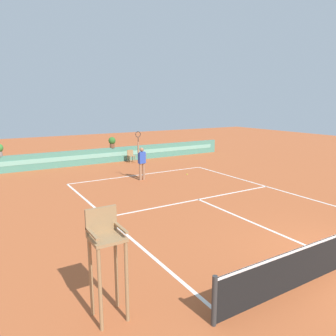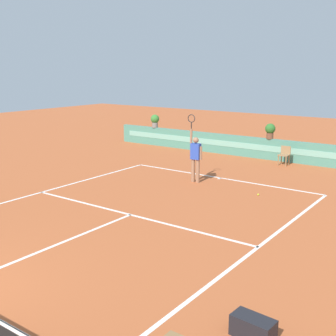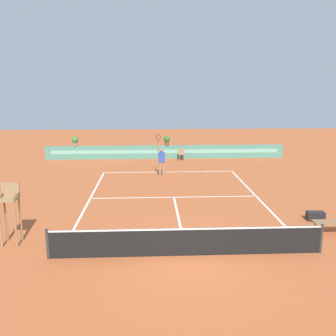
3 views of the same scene
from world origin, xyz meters
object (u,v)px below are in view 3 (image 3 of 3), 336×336
bench_courtside (335,225)px  tennis_player (161,159)px  gear_bag (315,216)px  umpire_chair (10,206)px  ball_kid_chair (181,154)px  potted_plant_far_left (75,141)px  tennis_ball_near_baseline (206,176)px  potted_plant_centre (167,140)px

bench_courtside → tennis_player: (-6.11, 9.27, 0.67)m
bench_courtside → gear_bag: bearing=92.0°
umpire_chair → ball_kid_chair: size_ratio=2.52×
potted_plant_far_left → umpire_chair: bearing=-87.1°
umpire_chair → bench_courtside: bearing=1.1°
bench_courtside → tennis_ball_near_baseline: (-3.39, 9.01, -0.34)m
umpire_chair → bench_courtside: 11.64m
tennis_player → tennis_ball_near_baseline: 2.92m
bench_courtside → potted_plant_centre: bearing=110.4°
tennis_ball_near_baseline → potted_plant_far_left: potted_plant_far_left is taller
ball_kid_chair → tennis_ball_near_baseline: (1.10, -5.16, -0.44)m
tennis_player → tennis_ball_near_baseline: tennis_player is taller
bench_courtside → potted_plant_centre: 15.93m
umpire_chair → tennis_ball_near_baseline: (8.21, 9.24, -1.31)m
bench_courtside → tennis_ball_near_baseline: bench_courtside is taller
ball_kid_chair → potted_plant_far_left: bearing=174.7°
potted_plant_centre → potted_plant_far_left: bearing=180.0°
tennis_ball_near_baseline → potted_plant_far_left: 10.83m
ball_kid_chair → bench_courtside: ball_kid_chair is taller
umpire_chair → gear_bag: umpire_chair is taller
umpire_chair → tennis_player: 10.97m
bench_courtside → tennis_ball_near_baseline: size_ratio=23.53×
ball_kid_chair → gear_bag: (4.44, -12.71, -0.30)m
gear_bag → potted_plant_centre: 14.57m
gear_bag → umpire_chair: bearing=-171.7°
potted_plant_far_left → potted_plant_centre: bearing=0.0°
tennis_player → bench_courtside: bearing=-56.6°
gear_bag → potted_plant_far_left: 18.28m
umpire_chair → potted_plant_far_left: bearing=92.9°
tennis_player → tennis_ball_near_baseline: bearing=-5.4°
umpire_chair → tennis_ball_near_baseline: umpire_chair is taller
potted_plant_centre → tennis_player: bearing=-95.9°
gear_bag → ball_kid_chair: bearing=109.2°
potted_plant_centre → umpire_chair: bearing=-111.9°
tennis_ball_near_baseline → potted_plant_centre: potted_plant_centre is taller
tennis_player → potted_plant_far_left: (-6.26, 5.63, 0.36)m
potted_plant_far_left → gear_bag: bearing=-47.5°
tennis_ball_near_baseline → potted_plant_centre: 6.42m
bench_courtside → gear_bag: size_ratio=2.29×
umpire_chair → potted_plant_centre: (6.07, 15.13, 0.07)m
umpire_chair → potted_plant_far_left: 15.15m
umpire_chair → gear_bag: 11.73m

